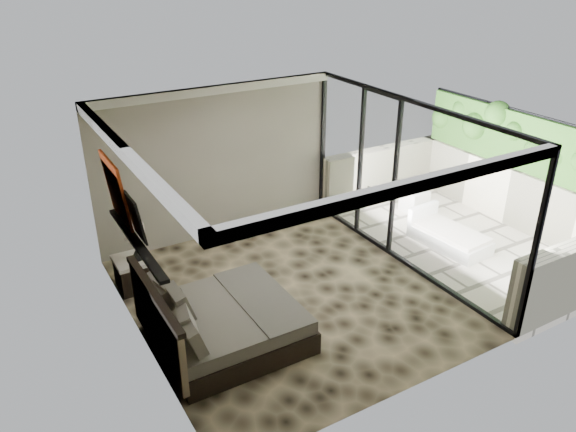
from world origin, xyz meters
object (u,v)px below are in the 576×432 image
lounger (448,236)px  table_lamp (135,238)px  bed (220,323)px  ottoman (414,201)px  nightstand (135,271)px

lounger → table_lamp: bearing=160.0°
bed → lounger: bed is taller
bed → table_lamp: (-0.54, 1.91, 0.58)m
table_lamp → ottoman: (5.71, 0.00, -0.67)m
ottoman → lounger: 1.49m
nightstand → ottoman: bearing=20.8°
bed → table_lamp: bearing=105.9°
bed → nightstand: size_ratio=3.34×
lounger → ottoman: bearing=66.9°
nightstand → table_lamp: 0.61m
bed → ottoman: bearing=20.3°
bed → lounger: (4.70, 0.50, -0.14)m
lounger → nightstand: bearing=159.6°
table_lamp → ottoman: bearing=0.0°
bed → nightstand: bearing=106.9°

